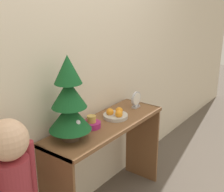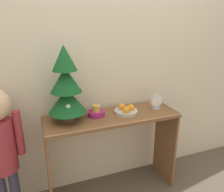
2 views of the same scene
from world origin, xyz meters
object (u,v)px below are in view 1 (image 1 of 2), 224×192
(singing_bowl, at_px, (92,123))
(fruit_bowl, at_px, (116,115))
(child_figure, at_px, (12,181))
(mini_tree, at_px, (69,101))
(desk_clock, at_px, (136,100))

(singing_bowl, bearing_deg, fruit_bowl, -8.68)
(child_figure, bearing_deg, fruit_bowl, -0.51)
(child_figure, bearing_deg, mini_tree, 2.42)
(fruit_bowl, bearing_deg, desk_clock, -1.75)
(mini_tree, xyz_separation_m, desk_clock, (0.81, -0.04, -0.22))
(mini_tree, distance_m, singing_bowl, 0.35)
(mini_tree, height_order, fruit_bowl, mini_tree)
(singing_bowl, xyz_separation_m, child_figure, (-0.77, -0.03, -0.09))
(fruit_bowl, height_order, singing_bowl, singing_bowl)
(mini_tree, relative_size, child_figure, 0.54)
(singing_bowl, relative_size, desk_clock, 0.94)
(mini_tree, bearing_deg, child_figure, -177.58)
(desk_clock, height_order, child_figure, child_figure)
(fruit_bowl, xyz_separation_m, desk_clock, (0.30, -0.01, 0.05))
(fruit_bowl, height_order, child_figure, child_figure)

